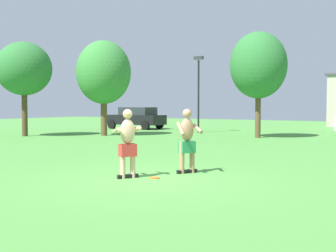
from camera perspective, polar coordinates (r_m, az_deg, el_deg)
name	(u,v)px	position (r m, az deg, el deg)	size (l,w,h in m)	color
ground_plane	(150,180)	(10.31, -2.44, -7.04)	(80.00, 80.00, 0.00)	#4C8E3D
player_with_cap	(128,140)	(10.46, -5.32, -1.87)	(0.76, 0.83, 1.67)	black
player_in_green	(187,139)	(11.17, 2.52, -1.75)	(0.72, 0.86, 1.66)	black
frisbee	(154,178)	(10.48, -1.80, -6.80)	(0.25, 0.25, 0.03)	orange
car_black_near_post	(136,118)	(32.00, -4.19, 1.11)	(4.32, 2.06, 1.58)	black
lamp_post	(199,85)	(27.68, 4.02, 5.41)	(0.60, 0.24, 4.82)	black
tree_left_field	(104,73)	(25.21, -8.43, 6.93)	(3.11, 3.11, 5.42)	brown
tree_right_field	(258,65)	(23.76, 11.75, 7.77)	(3.01, 3.01, 5.63)	brown
tree_behind_players	(24,69)	(25.74, -18.35, 7.09)	(3.08, 3.08, 5.26)	#4C3823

